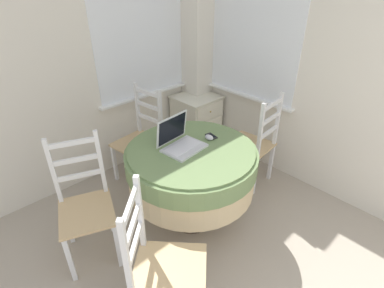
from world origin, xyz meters
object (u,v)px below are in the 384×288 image
at_px(laptop, 180,141).
at_px(computer_mouse, 209,137).
at_px(dining_chair_left_flank, 85,206).
at_px(corner_cabinet, 196,121).
at_px(round_dining_table, 191,166).
at_px(dining_chair_camera_near, 161,266).
at_px(cell_phone, 211,136).
at_px(dining_chair_near_right_window, 254,144).
at_px(dining_chair_near_back_window, 141,139).

height_order(laptop, computer_mouse, laptop).
height_order(dining_chair_left_flank, corner_cabinet, dining_chair_left_flank).
bearing_deg(round_dining_table, dining_chair_camera_near, -145.34).
height_order(round_dining_table, corner_cabinet, round_dining_table).
distance_m(computer_mouse, cell_phone, 0.06).
distance_m(laptop, dining_chair_left_flank, 0.87).
bearing_deg(computer_mouse, round_dining_table, -178.53).
distance_m(round_dining_table, computer_mouse, 0.28).
bearing_deg(dining_chair_near_right_window, round_dining_table, 179.71).
height_order(round_dining_table, cell_phone, cell_phone).
bearing_deg(cell_phone, computer_mouse, -156.93).
bearing_deg(dining_chair_near_right_window, computer_mouse, 179.15).
height_order(dining_chair_near_right_window, corner_cabinet, dining_chair_near_right_window).
xyz_separation_m(computer_mouse, cell_phone, (0.05, 0.02, -0.02)).
relative_size(round_dining_table, dining_chair_near_back_window, 1.07).
relative_size(computer_mouse, dining_chair_camera_near, 0.08).
distance_m(dining_chair_near_back_window, dining_chair_camera_near, 1.59).
height_order(round_dining_table, dining_chair_near_right_window, dining_chair_near_right_window).
distance_m(round_dining_table, dining_chair_left_flank, 0.88).
height_order(laptop, corner_cabinet, laptop).
bearing_deg(round_dining_table, laptop, 119.76).
xyz_separation_m(round_dining_table, computer_mouse, (0.21, 0.01, 0.19)).
height_order(dining_chair_near_right_window, dining_chair_camera_near, same).
xyz_separation_m(cell_phone, dining_chair_near_right_window, (0.61, -0.03, -0.31)).
bearing_deg(dining_chair_near_back_window, computer_mouse, -82.11).
bearing_deg(cell_phone, corner_cabinet, 51.86).
relative_size(laptop, dining_chair_near_back_window, 0.35).
xyz_separation_m(computer_mouse, dining_chair_near_back_window, (-0.12, 0.87, -0.33)).
height_order(computer_mouse, dining_chair_left_flank, dining_chair_left_flank).
relative_size(laptop, computer_mouse, 4.28).
height_order(cell_phone, dining_chair_left_flank, dining_chair_left_flank).
distance_m(computer_mouse, dining_chair_camera_near, 1.11).
bearing_deg(corner_cabinet, computer_mouse, -129.37).
xyz_separation_m(cell_phone, dining_chair_camera_near, (-0.98, -0.52, -0.31)).
distance_m(laptop, dining_chair_near_back_window, 0.88).
distance_m(dining_chair_near_back_window, dining_chair_left_flank, 1.06).
height_order(computer_mouse, dining_chair_camera_near, dining_chair_camera_near).
bearing_deg(dining_chair_left_flank, laptop, -17.09).
bearing_deg(dining_chair_left_flank, dining_chair_near_right_window, -10.79).
xyz_separation_m(round_dining_table, corner_cabinet, (1.00, 0.97, -0.26)).
bearing_deg(dining_chair_camera_near, corner_cabinet, 40.44).
distance_m(computer_mouse, dining_chair_left_flank, 1.11).
distance_m(laptop, cell_phone, 0.32).
height_order(laptop, dining_chair_near_right_window, laptop).
relative_size(dining_chair_near_back_window, corner_cabinet, 1.50).
height_order(laptop, cell_phone, laptop).
relative_size(round_dining_table, dining_chair_left_flank, 1.07).
height_order(cell_phone, dining_chair_camera_near, dining_chair_camera_near).
bearing_deg(cell_phone, dining_chair_near_right_window, -2.96).
bearing_deg(dining_chair_near_back_window, dining_chair_left_flank, -148.11).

